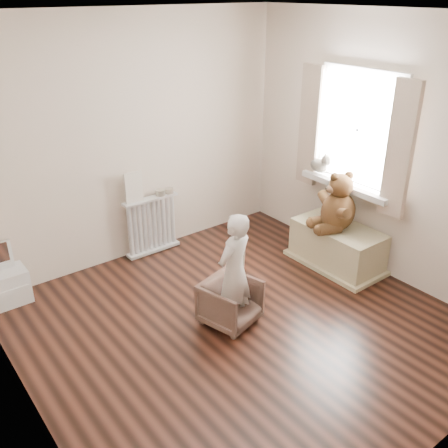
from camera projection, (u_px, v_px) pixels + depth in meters
floor at (241, 325)px, 4.50m from camera, size 3.60×3.60×0.01m
ceiling at (247, 13)px, 3.38m from camera, size 3.60×3.60×0.01m
back_wall at (134, 141)px, 5.23m from camera, size 3.60×0.02×2.60m
left_wall at (9, 260)px, 2.95m from camera, size 0.02×3.60×2.60m
right_wall at (384, 150)px, 4.93m from camera, size 0.02×3.60×2.60m
window at (359, 130)px, 5.05m from camera, size 0.03×0.90×1.10m
window_sill at (347, 185)px, 5.26m from camera, size 0.22×1.10×0.06m
curtain_left at (400, 151)px, 4.61m from camera, size 0.06×0.26×1.30m
curtain_right at (310, 126)px, 5.43m from camera, size 0.06×0.26×1.30m
radiator at (152, 221)px, 5.57m from camera, size 0.64×0.12×0.67m
paper_doll at (134, 187)px, 5.28m from camera, size 0.20×0.02×0.34m
tin_a at (160, 192)px, 5.51m from camera, size 0.11×0.11×0.06m
tin_b at (169, 191)px, 5.58m from camera, size 0.10×0.10×0.05m
toy_vanity at (4, 278)px, 4.71m from camera, size 0.39×0.28×0.62m
armchair at (230, 303)px, 4.46m from camera, size 0.56×0.56×0.42m
child at (234, 272)px, 4.27m from camera, size 0.44×0.35×1.07m
toy_bench at (337, 248)px, 5.41m from camera, size 0.51×0.96×0.45m
teddy_bear at (338, 209)px, 5.18m from camera, size 0.61×0.54×0.62m
plush_cat at (320, 164)px, 5.47m from camera, size 0.26×0.32×0.24m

